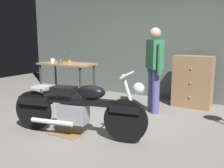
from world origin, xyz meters
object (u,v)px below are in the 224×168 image
at_px(person_standing, 154,66).
at_px(mug_blue_enamel, 61,61).
at_px(mug_orange_travel, 69,62).
at_px(bottle, 70,58).
at_px(wooden_dresser, 193,81).
at_px(mug_white_ceramic, 52,61).
at_px(mug_yellow_tall, 53,60).
at_px(motorcycle, 77,107).
at_px(mug_brown_stoneware, 60,62).

xyz_separation_m(person_standing, mug_blue_enamel, (-2.23, -0.19, 0.02)).
bearing_deg(mug_orange_travel, bottle, 127.70).
bearing_deg(wooden_dresser, mug_white_ceramic, -158.17).
bearing_deg(mug_blue_enamel, person_standing, 4.76).
height_order(mug_blue_enamel, bottle, bottle).
height_order(mug_orange_travel, mug_blue_enamel, mug_blue_enamel).
bearing_deg(person_standing, mug_yellow_tall, 47.87).
relative_size(mug_yellow_tall, bottle, 0.44).
relative_size(motorcycle, mug_brown_stoneware, 18.21).
height_order(person_standing, mug_brown_stoneware, person_standing).
xyz_separation_m(person_standing, mug_white_ceramic, (-2.35, -0.34, 0.03)).
bearing_deg(motorcycle, mug_white_ceramic, 131.10).
relative_size(person_standing, mug_orange_travel, 14.38).
bearing_deg(person_standing, mug_brown_stoneware, 56.80).
bearing_deg(mug_white_ceramic, mug_brown_stoneware, -10.95).
bearing_deg(mug_white_ceramic, mug_orange_travel, -2.04).
height_order(person_standing, mug_yellow_tall, person_standing).
relative_size(motorcycle, mug_yellow_tall, 20.31).
height_order(person_standing, mug_orange_travel, person_standing).
distance_m(wooden_dresser, mug_brown_stoneware, 2.93).
distance_m(mug_white_ceramic, mug_blue_enamel, 0.20).
bearing_deg(person_standing, mug_blue_enamel, 50.60).
xyz_separation_m(mug_brown_stoneware, mug_orange_travel, (0.23, 0.04, 0.00)).
relative_size(person_standing, mug_white_ceramic, 13.45).
height_order(mug_brown_stoneware, mug_orange_travel, mug_orange_travel).
bearing_deg(mug_brown_stoneware, mug_white_ceramic, 169.05).
distance_m(motorcycle, mug_yellow_tall, 2.67).
bearing_deg(mug_white_ceramic, wooden_dresser, 21.83).
bearing_deg(mug_yellow_tall, mug_white_ceramic, -48.75).
bearing_deg(motorcycle, mug_orange_travel, 122.05).
distance_m(motorcycle, mug_orange_travel, 1.97).
relative_size(motorcycle, mug_orange_travel, 18.63).
xyz_separation_m(wooden_dresser, mug_orange_travel, (-2.41, -1.19, 0.39)).
bearing_deg(mug_orange_travel, mug_white_ceramic, 177.96).
relative_size(mug_blue_enamel, mug_yellow_tall, 1.03).
relative_size(mug_brown_stoneware, bottle, 0.49).
height_order(person_standing, mug_blue_enamel, person_standing).
bearing_deg(mug_blue_enamel, mug_white_ceramic, -126.25).
bearing_deg(mug_blue_enamel, bottle, 81.76).
bearing_deg(bottle, mug_blue_enamel, -98.24).
bearing_deg(mug_white_ceramic, mug_blue_enamel, 53.75).
bearing_deg(motorcycle, bottle, 120.84).
xyz_separation_m(person_standing, bottle, (-2.19, 0.09, 0.07)).
relative_size(mug_white_ceramic, bottle, 0.52).
bearing_deg(mug_orange_travel, wooden_dresser, 26.22).
bearing_deg(person_standing, wooden_dresser, -78.99).
height_order(mug_white_ceramic, mug_yellow_tall, mug_white_ceramic).
xyz_separation_m(mug_brown_stoneware, mug_yellow_tall, (-0.51, 0.31, -0.00)).
distance_m(wooden_dresser, mug_yellow_tall, 3.30).
relative_size(wooden_dresser, mug_yellow_tall, 10.32).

